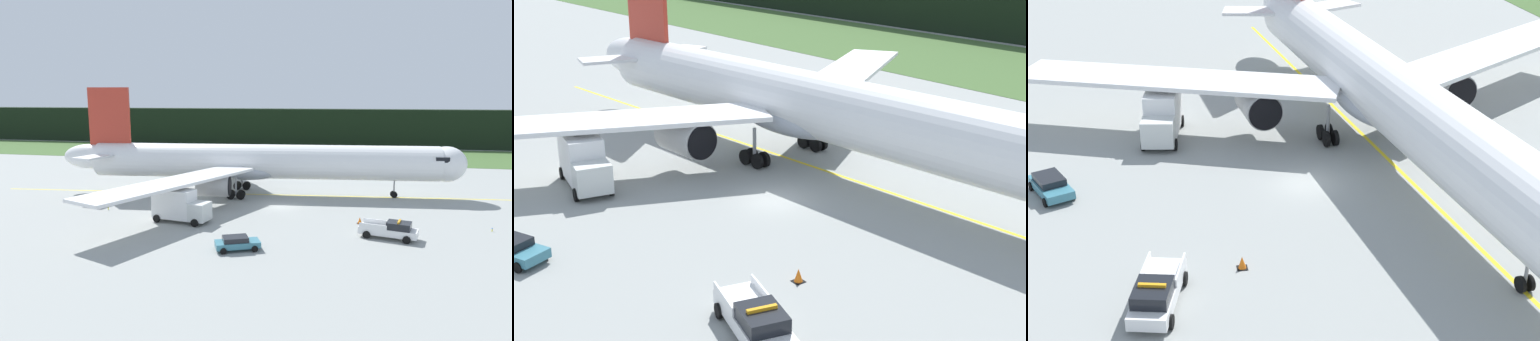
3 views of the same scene
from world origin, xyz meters
TOP-DOWN VIEW (x-y plane):
  - ground at (0.00, 0.00)m, footprint 320.00×320.00m
  - taxiway_centerline_main at (-3.65, 6.68)m, footprint 77.91×8.24m
  - airliner at (-4.60, 6.59)m, footprint 58.12×51.74m
  - ops_pickup_truck at (12.74, -10.52)m, footprint 5.97×3.32m
  - catering_truck at (-10.20, -9.15)m, footprint 6.83×3.60m
  - staff_car at (-1.52, -16.92)m, footprint 4.50×3.33m
  - apron_cone at (9.86, -5.76)m, footprint 0.60×0.60m
  - taxiway_edge_light_west at (-21.00, -5.94)m, footprint 0.12×0.12m

SIDE VIEW (x-z plane):
  - ground at x=0.00m, z-range 0.00..0.00m
  - taxiway_centerline_main at x=-3.65m, z-range 0.00..0.01m
  - taxiway_edge_light_west at x=-21.00m, z-range 0.02..0.48m
  - apron_cone at x=9.86m, z-range -0.01..0.74m
  - staff_car at x=-1.52m, z-range 0.05..1.35m
  - ops_pickup_truck at x=12.74m, z-range -0.07..1.87m
  - catering_truck at x=-10.20m, z-range -0.01..3.86m
  - airliner at x=-4.60m, z-range -2.94..12.46m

